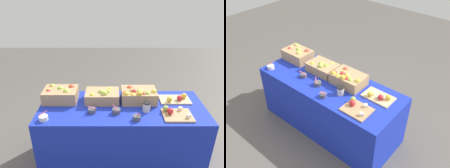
# 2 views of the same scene
# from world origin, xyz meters

# --- Properties ---
(ground_plane) EXTENTS (10.00, 10.00, 0.00)m
(ground_plane) POSITION_xyz_m (0.00, 0.00, 0.00)
(ground_plane) COLOR #56514C
(table) EXTENTS (1.90, 0.76, 0.74)m
(table) POSITION_xyz_m (0.00, 0.00, 0.37)
(table) COLOR #192DB7
(table) RESTS_ON ground_plane
(apple_crate_left) EXTENTS (0.39, 0.29, 0.18)m
(apple_crate_left) POSITION_xyz_m (-0.74, 0.14, 0.82)
(apple_crate_left) COLOR tan
(apple_crate_left) RESTS_ON table
(apple_crate_middle) EXTENTS (0.40, 0.28, 0.17)m
(apple_crate_middle) POSITION_xyz_m (-0.23, 0.13, 0.81)
(apple_crate_middle) COLOR tan
(apple_crate_middle) RESTS_ON table
(apple_crate_right) EXTENTS (0.41, 0.29, 0.18)m
(apple_crate_right) POSITION_xyz_m (0.20, 0.12, 0.82)
(apple_crate_right) COLOR tan
(apple_crate_right) RESTS_ON table
(cutting_board_front) EXTENTS (0.31, 0.25, 0.09)m
(cutting_board_front) POSITION_xyz_m (0.56, -0.19, 0.76)
(cutting_board_front) COLOR tan
(cutting_board_front) RESTS_ON table
(cutting_board_back) EXTENTS (0.36, 0.22, 0.08)m
(cutting_board_back) POSITION_xyz_m (0.65, 0.13, 0.76)
(cutting_board_back) COLOR #D1B284
(cutting_board_back) RESTS_ON table
(sample_bowl_near) EXTENTS (0.08, 0.09, 0.11)m
(sample_bowl_near) POSITION_xyz_m (0.14, -0.27, 0.77)
(sample_bowl_near) COLOR #4C4C51
(sample_bowl_near) RESTS_ON table
(sample_bowl_mid) EXTENTS (0.10, 0.09, 0.10)m
(sample_bowl_mid) POSITION_xyz_m (-0.34, -0.13, 0.76)
(sample_bowl_mid) COLOR #4C4C51
(sample_bowl_mid) RESTS_ON table
(sample_bowl_far) EXTENTS (0.09, 0.09, 0.11)m
(sample_bowl_far) POSITION_xyz_m (-0.07, -0.14, 0.77)
(sample_bowl_far) COLOR #4C4C51
(sample_bowl_far) RESTS_ON table
(sample_bowl_extra) EXTENTS (0.10, 0.09, 0.10)m
(sample_bowl_extra) POSITION_xyz_m (-0.83, -0.27, 0.77)
(sample_bowl_extra) COLOR silver
(sample_bowl_extra) RESTS_ON table
(coffee_cup) EXTENTS (0.08, 0.08, 0.11)m
(coffee_cup) POSITION_xyz_m (0.26, -0.10, 0.80)
(coffee_cup) COLOR beige
(coffee_cup) RESTS_ON table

